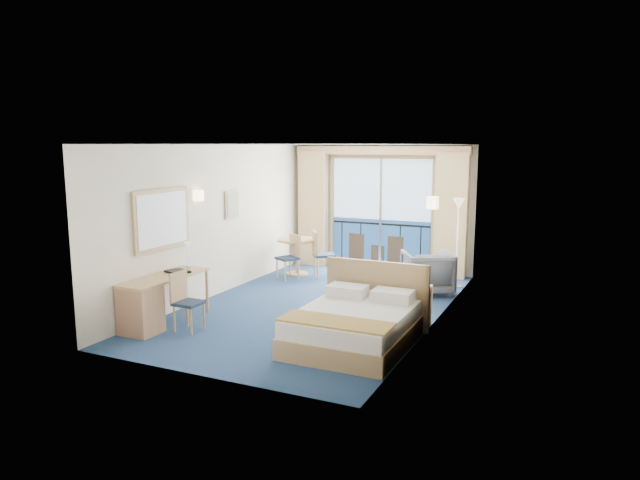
% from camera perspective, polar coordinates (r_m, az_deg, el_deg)
% --- Properties ---
extents(floor, '(6.50, 6.50, 0.00)m').
position_cam_1_polar(floor, '(9.70, -0.22, -6.63)').
color(floor, navy).
rests_on(floor, ground).
extents(room_walls, '(4.04, 6.54, 2.72)m').
position_cam_1_polar(room_walls, '(9.36, -0.22, 3.89)').
color(room_walls, beige).
rests_on(room_walls, ground).
extents(balcony_door, '(2.36, 0.03, 2.52)m').
position_cam_1_polar(balcony_door, '(12.41, 6.05, 2.26)').
color(balcony_door, navy).
rests_on(balcony_door, room_walls).
extents(curtain_left, '(0.65, 0.22, 2.55)m').
position_cam_1_polar(curtain_left, '(12.83, -0.69, 3.15)').
color(curtain_left, tan).
rests_on(curtain_left, room_walls).
extents(curtain_right, '(0.65, 0.22, 2.55)m').
position_cam_1_polar(curtain_right, '(11.84, 12.98, 2.37)').
color(curtain_right, tan).
rests_on(curtain_right, room_walls).
extents(pelmet, '(3.80, 0.25, 0.18)m').
position_cam_1_polar(pelmet, '(12.20, 6.02, 8.91)').
color(pelmet, tan).
rests_on(pelmet, room_walls).
extents(mirror, '(0.05, 1.25, 0.95)m').
position_cam_1_polar(mirror, '(9.19, -15.51, 2.01)').
color(mirror, tan).
rests_on(mirror, room_walls).
extents(wall_print, '(0.04, 0.42, 0.52)m').
position_cam_1_polar(wall_print, '(10.73, -8.79, 3.54)').
color(wall_print, tan).
rests_on(wall_print, room_walls).
extents(sconce_left, '(0.18, 0.18, 0.18)m').
position_cam_1_polar(sconce_left, '(9.84, -12.06, 4.37)').
color(sconce_left, beige).
rests_on(sconce_left, room_walls).
extents(sconce_right, '(0.18, 0.18, 0.18)m').
position_cam_1_polar(sconce_right, '(8.57, 11.20, 3.68)').
color(sconce_right, beige).
rests_on(sconce_right, room_walls).
extents(bed, '(1.59, 1.89, 1.00)m').
position_cam_1_polar(bed, '(7.83, 3.51, -8.46)').
color(bed, tan).
rests_on(bed, ground).
extents(nightstand, '(0.47, 0.44, 0.61)m').
position_cam_1_polar(nightstand, '(8.71, 9.31, -6.53)').
color(nightstand, '#A97B59').
rests_on(nightstand, ground).
extents(phone, '(0.19, 0.16, 0.07)m').
position_cam_1_polar(phone, '(8.67, 9.17, -4.27)').
color(phone, white).
rests_on(phone, nightstand).
extents(armchair, '(1.15, 1.16, 0.78)m').
position_cam_1_polar(armchair, '(10.62, 10.69, -3.19)').
color(armchair, '#444A52').
rests_on(armchair, ground).
extents(floor_lamp, '(0.24, 0.24, 1.70)m').
position_cam_1_polar(floor_lamp, '(11.06, 13.66, 1.95)').
color(floor_lamp, silver).
rests_on(floor_lamp, ground).
extents(desk, '(0.54, 1.57, 0.74)m').
position_cam_1_polar(desk, '(8.71, -17.01, -6.14)').
color(desk, tan).
rests_on(desk, ground).
extents(desk_chair, '(0.38, 0.37, 0.86)m').
position_cam_1_polar(desk_chair, '(8.60, -13.41, -5.63)').
color(desk_chair, '#1C2941').
rests_on(desk_chair, ground).
extents(folder, '(0.42, 0.37, 0.03)m').
position_cam_1_polar(folder, '(9.12, -14.05, -3.08)').
color(folder, black).
rests_on(folder, desk).
extents(desk_lamp, '(0.11, 0.11, 0.40)m').
position_cam_1_polar(desk_lamp, '(9.38, -13.10, -0.94)').
color(desk_lamp, silver).
rests_on(desk_lamp, desk).
extents(round_table, '(0.84, 0.84, 0.75)m').
position_cam_1_polar(round_table, '(11.93, -2.30, -0.76)').
color(round_table, tan).
rests_on(round_table, ground).
extents(table_chair_a, '(0.58, 0.58, 0.95)m').
position_cam_1_polar(table_chair_a, '(11.69, 0.01, -1.13)').
color(table_chair_a, '#1C2941').
rests_on(table_chair_a, ground).
extents(table_chair_b, '(0.53, 0.53, 0.90)m').
position_cam_1_polar(table_chair_b, '(11.55, -2.94, -1.42)').
color(table_chair_b, '#1C2941').
rests_on(table_chair_b, ground).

